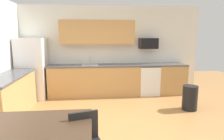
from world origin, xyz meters
TOP-DOWN VIEW (x-y plane):
  - ground_plane at (0.00, 0.00)m, footprint 12.00×12.00m
  - wall_back at (0.00, 2.65)m, footprint 5.80×0.10m
  - cabinet_run_back at (-0.40, 2.30)m, footprint 2.70×0.60m
  - cabinet_run_back_right at (1.98, 2.30)m, footprint 0.85×0.60m
  - cabinet_run_left at (-2.30, 0.80)m, footprint 0.60×2.00m
  - countertop_back at (0.00, 2.30)m, footprint 4.80×0.64m
  - countertop_left at (-2.30, 0.80)m, footprint 0.64×2.00m
  - upper_cabinets_back at (-0.30, 2.43)m, footprint 2.20×0.34m
  - refrigerator at (-2.18, 2.22)m, footprint 0.76×0.70m
  - oven_range at (1.25, 2.30)m, footprint 0.60×0.60m
  - microwave at (1.25, 2.40)m, footprint 0.54×0.36m
  - sink_basin at (-0.53, 2.30)m, footprint 0.48×0.40m
  - sink_faucet at (-0.53, 2.48)m, footprint 0.02×0.02m
  - dining_table at (-1.17, -1.30)m, footprint 1.40×0.90m
  - trash_bin at (1.90, 0.87)m, footprint 0.36×0.36m

SIDE VIEW (x-z plane):
  - ground_plane at x=0.00m, z-range 0.00..0.00m
  - trash_bin at x=1.90m, z-range 0.00..0.60m
  - cabinet_run_back at x=-0.40m, z-range 0.00..0.90m
  - cabinet_run_back_right at x=1.98m, z-range 0.00..0.90m
  - cabinet_run_left at x=-2.30m, z-range 0.00..0.90m
  - oven_range at x=1.25m, z-range 0.00..0.91m
  - dining_table at x=-1.17m, z-range 0.32..1.07m
  - refrigerator at x=-2.18m, z-range 0.00..1.74m
  - sink_basin at x=-0.53m, z-range 0.81..0.95m
  - countertop_back at x=0.00m, z-range 0.90..0.94m
  - countertop_left at x=-2.30m, z-range 0.90..0.94m
  - sink_faucet at x=-0.53m, z-range 0.92..1.16m
  - wall_back at x=0.00m, z-range 0.00..2.70m
  - microwave at x=1.25m, z-range 1.41..1.73m
  - upper_cabinets_back at x=-0.30m, z-range 1.55..2.25m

